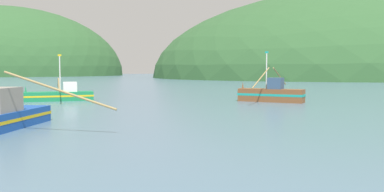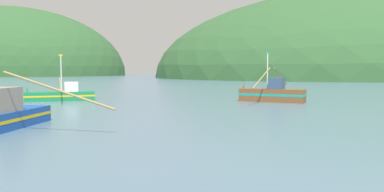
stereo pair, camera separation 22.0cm
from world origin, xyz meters
The scene contains 4 objects.
hill_far_left centered at (-44.63, 233.11, 0.00)m, with size 124.36×99.49×73.96m, color #2D562D.
hill_mid_left centered at (115.45, 149.07, 0.00)m, with size 187.55×150.04×73.33m, color #2D562D.
fishing_boat_brown centered at (13.77, 37.32, 0.86)m, with size 8.34×8.95×5.25m.
fishing_boat_green centered at (-7.50, 44.77, 0.63)m, with size 7.32×11.06×4.99m.
Camera 2 is at (-4.96, -0.00, 3.38)m, focal length 36.96 mm.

